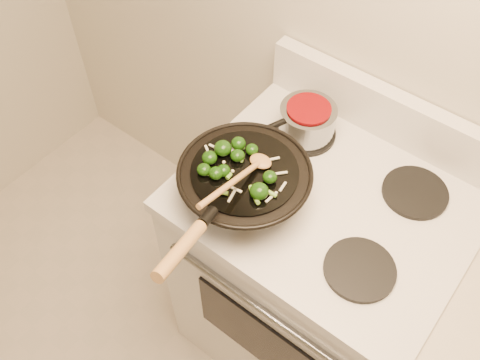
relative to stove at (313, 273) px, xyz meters
The scene contains 5 objects.
stove is the anchor object (origin of this frame).
wok 0.57m from the stove, 138.69° to the right, with size 0.35×0.58×0.24m.
stirfry 0.64m from the stove, 141.86° to the right, with size 0.25×0.20×0.04m.
wooden_spoon 0.65m from the stove, 131.54° to the right, with size 0.06×0.27×0.09m.
saucepan 0.56m from the stove, 141.17° to the left, with size 0.17×0.26×0.10m.
Camera 1 is at (0.14, 0.34, 2.11)m, focal length 40.00 mm.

